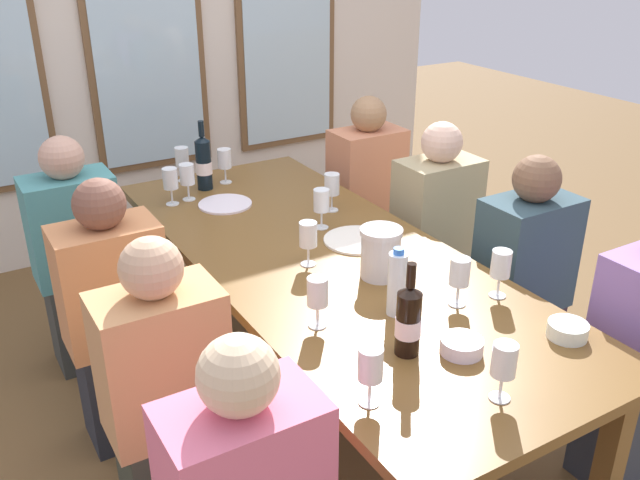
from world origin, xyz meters
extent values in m
plane|color=brown|center=(0.00, 0.00, 0.00)|extent=(12.00, 12.00, 0.00)
cube|color=silver|center=(0.00, 2.12, 1.45)|extent=(4.14, 0.06, 2.90)
cube|color=brown|center=(0.00, 2.08, 1.45)|extent=(0.72, 0.03, 1.88)
cube|color=silver|center=(0.00, 2.06, 1.45)|extent=(0.64, 0.01, 1.80)
cube|color=brown|center=(0.95, 2.08, 1.45)|extent=(0.72, 0.03, 1.88)
cube|color=silver|center=(0.95, 2.06, 1.45)|extent=(0.64, 0.01, 1.80)
cube|color=brown|center=(0.00, 0.00, 0.72)|extent=(0.94, 2.37, 0.04)
cube|color=brown|center=(0.38, -1.09, 0.35)|extent=(0.07, 0.07, 0.70)
cube|color=brown|center=(-0.38, 1.09, 0.35)|extent=(0.07, 0.07, 0.70)
cube|color=brown|center=(0.38, 1.09, 0.35)|extent=(0.07, 0.07, 0.70)
cylinder|color=white|center=(-0.12, 0.70, 0.74)|extent=(0.25, 0.25, 0.01)
cylinder|color=white|center=(0.18, 0.06, 0.74)|extent=(0.28, 0.28, 0.01)
cylinder|color=silver|center=(0.08, -0.24, 0.82)|extent=(0.14, 0.14, 0.17)
cylinder|color=silver|center=(0.08, -0.24, 0.92)|extent=(0.16, 0.16, 0.02)
cylinder|color=black|center=(-0.12, 0.94, 0.86)|extent=(0.08, 0.07, 0.24)
cone|color=black|center=(-0.12, 0.94, 0.99)|extent=(0.08, 0.07, 0.02)
cylinder|color=black|center=(-0.12, 0.94, 1.04)|extent=(0.03, 0.03, 0.08)
cylinder|color=silver|center=(-0.12, 0.94, 0.85)|extent=(0.08, 0.08, 0.06)
cylinder|color=black|center=(-0.13, -0.69, 0.84)|extent=(0.08, 0.07, 0.20)
cone|color=black|center=(-0.13, -0.69, 0.96)|extent=(0.08, 0.07, 0.02)
cylinder|color=black|center=(-0.13, -0.69, 1.00)|extent=(0.03, 0.03, 0.08)
cylinder|color=white|center=(-0.13, -0.69, 0.83)|extent=(0.08, 0.08, 0.06)
cylinder|color=white|center=(0.35, -0.88, 0.76)|extent=(0.13, 0.13, 0.05)
cylinder|color=white|center=(0.01, -0.77, 0.76)|extent=(0.13, 0.13, 0.05)
cylinder|color=white|center=(-0.03, -0.49, 0.85)|extent=(0.06, 0.06, 0.22)
cylinder|color=blue|center=(-0.03, -0.49, 0.97)|extent=(0.04, 0.04, 0.02)
cylinder|color=white|center=(-0.24, 0.85, 0.74)|extent=(0.06, 0.06, 0.00)
cylinder|color=white|center=(-0.24, 0.85, 0.78)|extent=(0.01, 0.01, 0.07)
cylinder|color=white|center=(-0.24, 0.85, 0.87)|extent=(0.07, 0.07, 0.09)
cylinder|color=beige|center=(-0.24, 0.85, 0.83)|extent=(0.06, 0.06, 0.02)
cylinder|color=white|center=(-0.17, 1.10, 0.74)|extent=(0.06, 0.06, 0.00)
cylinder|color=white|center=(-0.17, 1.10, 0.78)|extent=(0.01, 0.01, 0.07)
cylinder|color=white|center=(-0.17, 1.10, 0.87)|extent=(0.07, 0.07, 0.09)
cylinder|color=maroon|center=(-0.17, 1.10, 0.84)|extent=(0.06, 0.06, 0.04)
cylinder|color=white|center=(-0.29, -0.42, 0.74)|extent=(0.06, 0.06, 0.00)
cylinder|color=white|center=(-0.29, -0.42, 0.78)|extent=(0.01, 0.01, 0.07)
cylinder|color=white|center=(-0.29, -0.42, 0.87)|extent=(0.07, 0.07, 0.09)
cylinder|color=#590C19|center=(-0.29, -0.42, 0.83)|extent=(0.06, 0.06, 0.02)
cylinder|color=white|center=(0.00, 0.97, 0.74)|extent=(0.06, 0.06, 0.00)
cylinder|color=white|center=(0.00, 0.97, 0.78)|extent=(0.01, 0.01, 0.07)
cylinder|color=white|center=(0.00, 0.97, 0.87)|extent=(0.07, 0.07, 0.09)
cylinder|color=white|center=(-0.37, -0.83, 0.74)|extent=(0.06, 0.06, 0.00)
cylinder|color=white|center=(-0.37, -0.83, 0.78)|extent=(0.01, 0.01, 0.07)
cylinder|color=white|center=(-0.37, -0.83, 0.87)|extent=(0.07, 0.07, 0.09)
cylinder|color=beige|center=(-0.37, -0.83, 0.84)|extent=(0.06, 0.06, 0.03)
cylinder|color=white|center=(-0.05, -0.99, 0.74)|extent=(0.06, 0.06, 0.00)
cylinder|color=white|center=(-0.05, -0.99, 0.78)|extent=(0.01, 0.01, 0.07)
cylinder|color=white|center=(-0.05, -0.99, 0.87)|extent=(0.07, 0.07, 0.09)
cylinder|color=#590C19|center=(-0.05, -0.99, 0.83)|extent=(0.06, 0.06, 0.02)
cylinder|color=white|center=(0.19, -0.54, 0.74)|extent=(0.06, 0.06, 0.00)
cylinder|color=white|center=(0.19, -0.54, 0.78)|extent=(0.01, 0.01, 0.07)
cylinder|color=white|center=(0.19, -0.54, 0.87)|extent=(0.07, 0.07, 0.09)
cylinder|color=maroon|center=(0.19, -0.54, 0.83)|extent=(0.06, 0.06, 0.02)
cylinder|color=white|center=(-0.33, 0.83, 0.74)|extent=(0.06, 0.06, 0.00)
cylinder|color=white|center=(-0.33, 0.83, 0.78)|extent=(0.01, 0.01, 0.07)
cylinder|color=white|center=(-0.33, 0.83, 0.87)|extent=(0.07, 0.07, 0.09)
cylinder|color=white|center=(0.35, -0.57, 0.74)|extent=(0.06, 0.06, 0.00)
cylinder|color=white|center=(0.35, -0.57, 0.78)|extent=(0.01, 0.01, 0.07)
cylinder|color=white|center=(0.35, -0.57, 0.87)|extent=(0.07, 0.07, 0.09)
cylinder|color=white|center=(-0.10, -0.02, 0.74)|extent=(0.06, 0.06, 0.00)
cylinder|color=white|center=(-0.10, -0.02, 0.78)|extent=(0.01, 0.01, 0.07)
cylinder|color=white|center=(-0.10, -0.02, 0.87)|extent=(0.07, 0.07, 0.09)
cylinder|color=white|center=(0.26, 0.39, 0.74)|extent=(0.06, 0.06, 0.00)
cylinder|color=white|center=(0.26, 0.39, 0.78)|extent=(0.01, 0.01, 0.07)
cylinder|color=white|center=(0.26, 0.39, 0.87)|extent=(0.07, 0.07, 0.09)
cylinder|color=beige|center=(0.26, 0.39, 0.84)|extent=(0.06, 0.06, 0.03)
cylinder|color=white|center=(0.12, 0.25, 0.74)|extent=(0.06, 0.06, 0.00)
cylinder|color=white|center=(0.12, 0.25, 0.78)|extent=(0.01, 0.01, 0.07)
cylinder|color=white|center=(0.12, 0.25, 0.87)|extent=(0.07, 0.07, 0.09)
cylinder|color=beige|center=(0.12, 0.25, 0.84)|extent=(0.06, 0.06, 0.04)
cube|color=#262931|center=(-0.77, 0.29, 0.23)|extent=(0.32, 0.24, 0.45)
cube|color=#D58653|center=(-0.77, 0.29, 0.69)|extent=(0.38, 0.24, 0.48)
sphere|color=brown|center=(-0.77, 0.29, 1.02)|extent=(0.19, 0.19, 0.19)
cube|color=#21232E|center=(0.77, 0.26, 0.23)|extent=(0.32, 0.24, 0.45)
cube|color=tan|center=(0.77, 0.26, 0.69)|extent=(0.38, 0.24, 0.48)
sphere|color=beige|center=(0.77, 0.26, 1.02)|extent=(0.19, 0.19, 0.19)
cube|color=#363A2E|center=(-0.77, -0.28, 0.23)|extent=(0.32, 0.24, 0.45)
cube|color=tan|center=(-0.77, -0.28, 0.69)|extent=(0.38, 0.24, 0.48)
sphere|color=tan|center=(-0.77, -0.28, 1.02)|extent=(0.19, 0.19, 0.19)
cube|color=#362934|center=(0.77, -0.31, 0.23)|extent=(0.32, 0.24, 0.45)
cube|color=#314852|center=(0.77, -0.31, 0.69)|extent=(0.38, 0.24, 0.48)
sphere|color=brown|center=(0.77, -0.31, 1.02)|extent=(0.19, 0.19, 0.19)
sphere|color=beige|center=(-0.77, -0.89, 1.02)|extent=(0.19, 0.19, 0.19)
cube|color=#323843|center=(0.77, -0.90, 0.23)|extent=(0.32, 0.24, 0.45)
cube|color=#373A37|center=(-0.77, 0.91, 0.23)|extent=(0.32, 0.24, 0.45)
cube|color=teal|center=(-0.77, 0.91, 0.69)|extent=(0.38, 0.24, 0.48)
sphere|color=tan|center=(-0.77, 0.91, 1.02)|extent=(0.19, 0.19, 0.19)
cube|color=#38262D|center=(0.77, 0.84, 0.23)|extent=(0.32, 0.24, 0.45)
cube|color=tan|center=(0.77, 0.84, 0.69)|extent=(0.38, 0.24, 0.48)
sphere|color=#A17752|center=(0.77, 0.84, 1.02)|extent=(0.19, 0.19, 0.19)
camera|label=1|loc=(-1.25, -2.05, 1.92)|focal=38.54mm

